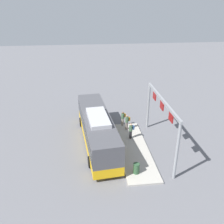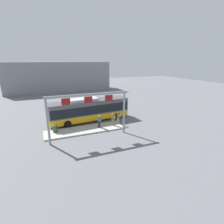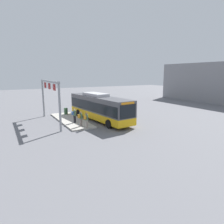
% 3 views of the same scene
% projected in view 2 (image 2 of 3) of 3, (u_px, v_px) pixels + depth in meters
% --- Properties ---
extents(ground_plane, '(120.00, 120.00, 0.00)m').
position_uv_depth(ground_plane, '(90.00, 121.00, 25.74)').
color(ground_plane, slate).
extents(platform_curb, '(10.00, 2.80, 0.16)m').
position_uv_depth(platform_curb, '(85.00, 130.00, 22.17)').
color(platform_curb, '#B2ADA3').
rests_on(platform_curb, ground).
extents(bus_main, '(11.80, 3.65, 3.46)m').
position_uv_depth(bus_main, '(89.00, 109.00, 25.22)').
color(bus_main, '#EAAD14').
rests_on(bus_main, ground).
extents(person_boarding, '(0.54, 0.61, 1.67)m').
position_uv_depth(person_boarding, '(118.00, 117.00, 23.88)').
color(person_boarding, gray).
rests_on(person_boarding, platform_curb).
extents(person_waiting_near, '(0.50, 0.60, 1.67)m').
position_uv_depth(person_waiting_near, '(113.00, 119.00, 23.26)').
color(person_waiting_near, slate).
rests_on(person_waiting_near, platform_curb).
extents(person_waiting_mid, '(0.43, 0.58, 1.67)m').
position_uv_depth(person_waiting_mid, '(99.00, 121.00, 22.50)').
color(person_waiting_mid, black).
rests_on(person_waiting_mid, platform_curb).
extents(platform_sign_gantry, '(9.05, 0.24, 5.20)m').
position_uv_depth(platform_sign_gantry, '(89.00, 107.00, 18.98)').
color(platform_sign_gantry, gray).
rests_on(platform_sign_gantry, ground).
extents(station_building, '(28.31, 8.00, 8.18)m').
position_uv_depth(station_building, '(59.00, 77.00, 50.22)').
color(station_building, gray).
rests_on(station_building, ground).
extents(trash_bin, '(0.52, 0.52, 0.90)m').
position_uv_depth(trash_bin, '(55.00, 129.00, 21.14)').
color(trash_bin, '#2D5133').
rests_on(trash_bin, platform_curb).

